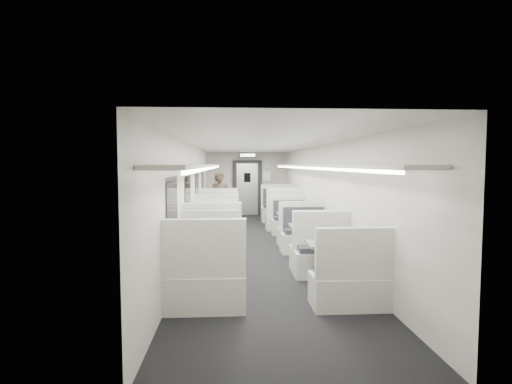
{
  "coord_description": "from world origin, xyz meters",
  "views": [
    {
      "loc": [
        -0.61,
        -9.2,
        1.95
      ],
      "look_at": [
        0.05,
        1.32,
        1.22
      ],
      "focal_mm": 28.0,
      "sensor_mm": 36.0,
      "label": 1
    }
  ],
  "objects": [
    {
      "name": "window_a",
      "position": [
        -1.49,
        3.4,
        1.35
      ],
      "size": [
        0.02,
        1.18,
        0.84
      ],
      "primitive_type": "cube",
      "color": "black",
      "rests_on": "room"
    },
    {
      "name": "room",
      "position": [
        0.0,
        0.0,
        1.2
      ],
      "size": [
        3.24,
        12.24,
        2.64
      ],
      "color": "black",
      "rests_on": "ground"
    },
    {
      "name": "exit_sign",
      "position": [
        0.0,
        5.44,
        2.28
      ],
      "size": [
        0.62,
        0.12,
        0.16
      ],
      "color": "black",
      "rests_on": "room"
    },
    {
      "name": "window_b",
      "position": [
        -1.49,
        1.2,
        1.35
      ],
      "size": [
        0.02,
        1.18,
        0.84
      ],
      "primitive_type": "cube",
      "color": "black",
      "rests_on": "room"
    },
    {
      "name": "booth_left_d",
      "position": [
        -1.0,
        -3.02,
        0.42
      ],
      "size": [
        1.16,
        2.34,
        1.25
      ],
      "color": "silver",
      "rests_on": "room"
    },
    {
      "name": "booth_right_a",
      "position": [
        1.0,
        3.41,
        0.42
      ],
      "size": [
        1.16,
        2.35,
        1.25
      ],
      "color": "silver",
      "rests_on": "room"
    },
    {
      "name": "booth_left_c",
      "position": [
        -1.0,
        -1.13,
        0.38
      ],
      "size": [
        1.05,
        2.13,
        1.14
      ],
      "color": "silver",
      "rests_on": "room"
    },
    {
      "name": "booth_right_c",
      "position": [
        1.0,
        -1.3,
        0.37
      ],
      "size": [
        1.03,
        2.09,
        1.12
      ],
      "color": "silver",
      "rests_on": "room"
    },
    {
      "name": "passenger",
      "position": [
        -0.94,
        2.74,
        0.86
      ],
      "size": [
        0.67,
        0.48,
        1.73
      ],
      "primitive_type": "imported",
      "rotation": [
        0.0,
        0.0,
        0.11
      ],
      "color": "black",
      "rests_on": "room"
    },
    {
      "name": "booth_left_a",
      "position": [
        -1.0,
        3.15,
        0.35
      ],
      "size": [
        0.95,
        1.94,
        1.04
      ],
      "color": "silver",
      "rests_on": "room"
    },
    {
      "name": "booth_left_b",
      "position": [
        -1.0,
        1.5,
        0.42
      ],
      "size": [
        1.15,
        2.32,
        1.24
      ],
      "color": "silver",
      "rests_on": "room"
    },
    {
      "name": "luggage_rack_left",
      "position": [
        -1.24,
        -0.3,
        1.92
      ],
      "size": [
        0.46,
        10.4,
        0.09
      ],
      "color": "silver",
      "rests_on": "room"
    },
    {
      "name": "booth_right_b",
      "position": [
        1.0,
        1.03,
        0.35
      ],
      "size": [
        0.97,
        1.97,
        1.06
      ],
      "color": "silver",
      "rests_on": "room"
    },
    {
      "name": "booth_right_d",
      "position": [
        1.0,
        -3.17,
        0.38
      ],
      "size": [
        1.04,
        2.11,
        1.13
      ],
      "color": "silver",
      "rests_on": "room"
    },
    {
      "name": "window_c",
      "position": [
        -1.49,
        -1.0,
        1.35
      ],
      "size": [
        0.02,
        1.18,
        0.84
      ],
      "primitive_type": "cube",
      "color": "black",
      "rests_on": "room"
    },
    {
      "name": "window_d",
      "position": [
        -1.49,
        -3.2,
        1.35
      ],
      "size": [
        0.02,
        1.18,
        0.84
      ],
      "primitive_type": "cube",
      "color": "black",
      "rests_on": "room"
    },
    {
      "name": "luggage_rack_right",
      "position": [
        1.24,
        -0.3,
        1.92
      ],
      "size": [
        0.46,
        10.4,
        0.09
      ],
      "color": "silver",
      "rests_on": "room"
    },
    {
      "name": "wall_notice",
      "position": [
        0.75,
        5.92,
        1.5
      ],
      "size": [
        0.32,
        0.02,
        0.4
      ],
      "primitive_type": "cube",
      "color": "white",
      "rests_on": "room"
    },
    {
      "name": "vestibule_door",
      "position": [
        0.0,
        5.93,
        1.04
      ],
      "size": [
        1.1,
        0.13,
        2.1
      ],
      "color": "black",
      "rests_on": "room"
    }
  ]
}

